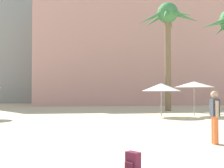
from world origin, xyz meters
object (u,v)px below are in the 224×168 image
(beach_towel, at_px, (169,166))
(person_near_left, at_px, (215,115))
(cafe_umbrella_2, at_px, (161,87))
(backpack, at_px, (133,162))
(palm_tree_left, at_px, (168,25))
(cafe_umbrella_0, at_px, (194,84))

(beach_towel, height_order, person_near_left, person_near_left)
(cafe_umbrella_2, height_order, backpack, cafe_umbrella_2)
(beach_towel, distance_m, person_near_left, 3.45)
(palm_tree_left, bearing_deg, cafe_umbrella_0, -89.15)
(cafe_umbrella_2, bearing_deg, person_near_left, -98.89)
(backpack, bearing_deg, palm_tree_left, -147.14)
(cafe_umbrella_0, bearing_deg, backpack, -120.22)
(person_near_left, bearing_deg, palm_tree_left, -92.42)
(beach_towel, xyz_separation_m, backpack, (-0.92, -0.33, 0.19))
(cafe_umbrella_0, xyz_separation_m, beach_towel, (-6.37, -12.18, -2.17))
(cafe_umbrella_0, height_order, cafe_umbrella_2, cafe_umbrella_0)
(cafe_umbrella_0, relative_size, backpack, 6.58)
(beach_towel, distance_m, backpack, 1.00)
(palm_tree_left, distance_m, cafe_umbrella_0, 7.27)
(backpack, bearing_deg, person_near_left, -176.27)
(palm_tree_left, xyz_separation_m, cafe_umbrella_2, (-2.39, -5.18, -5.56))
(backpack, bearing_deg, beach_towel, 165.22)
(backpack, height_order, person_near_left, person_near_left)
(cafe_umbrella_2, xyz_separation_m, person_near_left, (-1.51, -9.62, -1.03))
(palm_tree_left, distance_m, cafe_umbrella_2, 7.96)
(cafe_umbrella_0, distance_m, person_near_left, 10.72)
(cafe_umbrella_0, relative_size, person_near_left, 1.62)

